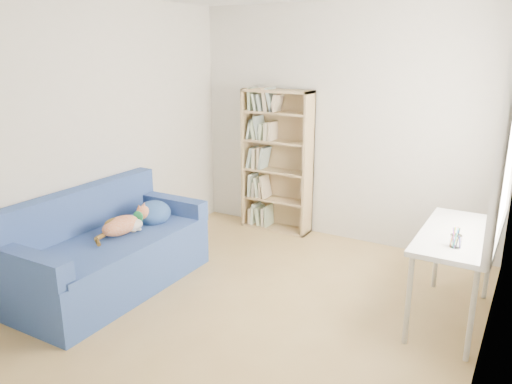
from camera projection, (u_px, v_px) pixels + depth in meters
ground at (250, 310)px, 4.20m from camera, size 4.00×4.00×0.00m
room_shell at (263, 116)px, 3.72m from camera, size 3.54×4.04×2.62m
sofa at (109, 252)px, 4.54m from camera, size 0.89×1.83×0.90m
bookshelf at (277, 167)px, 5.87m from camera, size 0.84×0.26×1.67m
desk at (457, 242)px, 3.89m from camera, size 0.53×1.16×0.75m
pen_cup at (456, 240)px, 3.57m from camera, size 0.08×0.08×0.15m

